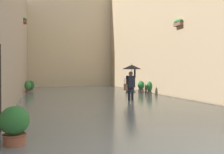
% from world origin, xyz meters
% --- Properties ---
extents(ground_plane, '(60.00, 60.00, 0.00)m').
position_xyz_m(ground_plane, '(0.00, -11.65, 0.00)').
color(ground_plane, '#605B56').
extents(flood_water, '(9.00, 29.30, 0.14)m').
position_xyz_m(flood_water, '(0.00, -11.65, 0.07)').
color(flood_water, slate).
rests_on(flood_water, ground_plane).
extents(building_facade_left, '(2.04, 27.30, 11.23)m').
position_xyz_m(building_facade_left, '(-5.00, -11.65, 5.61)').
color(building_facade_left, tan).
rests_on(building_facade_left, ground_plane).
extents(building_facade_right, '(2.04, 27.30, 8.05)m').
position_xyz_m(building_facade_right, '(5.00, -11.64, 4.03)').
color(building_facade_right, '#A89989').
rests_on(building_facade_right, ground_plane).
extents(building_facade_far, '(11.80, 1.80, 13.04)m').
position_xyz_m(building_facade_far, '(0.00, -24.20, 6.52)').
color(building_facade_far, beige).
rests_on(building_facade_far, ground_plane).
extents(person_wading, '(0.98, 0.98, 1.99)m').
position_xyz_m(person_wading, '(-1.30, -8.93, 1.37)').
color(person_wading, '#4C4233').
rests_on(person_wading, ground_plane).
extents(potted_plant_near_right, '(0.41, 0.41, 0.99)m').
position_xyz_m(potted_plant_near_right, '(3.85, -14.90, 0.56)').
color(potted_plant_near_right, brown).
rests_on(potted_plant_near_right, ground_plane).
extents(potted_plant_far_left, '(0.63, 0.63, 0.72)m').
position_xyz_m(potted_plant_far_left, '(-3.76, -16.41, 0.43)').
color(potted_plant_far_left, brown).
rests_on(potted_plant_far_left, ground_plane).
extents(potted_plant_mid_left, '(0.36, 0.36, 0.96)m').
position_xyz_m(potted_plant_mid_left, '(-3.66, -12.07, 0.51)').
color(potted_plant_mid_left, '#66605B').
rests_on(potted_plant_mid_left, ground_plane).
extents(potted_plant_mid_right, '(0.52, 0.52, 0.92)m').
position_xyz_m(potted_plant_mid_right, '(3.72, -17.06, 0.52)').
color(potted_plant_mid_right, '#66605B').
rests_on(potted_plant_mid_right, ground_plane).
extents(potted_plant_far_right, '(0.57, 0.57, 0.89)m').
position_xyz_m(potted_plant_far_right, '(3.64, -1.78, 0.49)').
color(potted_plant_far_right, '#9E563D').
rests_on(potted_plant_far_right, ground_plane).
extents(potted_plant_near_left, '(0.46, 0.46, 0.94)m').
position_xyz_m(potted_plant_near_left, '(-3.76, -13.77, 0.51)').
color(potted_plant_near_left, '#66605B').
rests_on(potted_plant_near_left, ground_plane).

